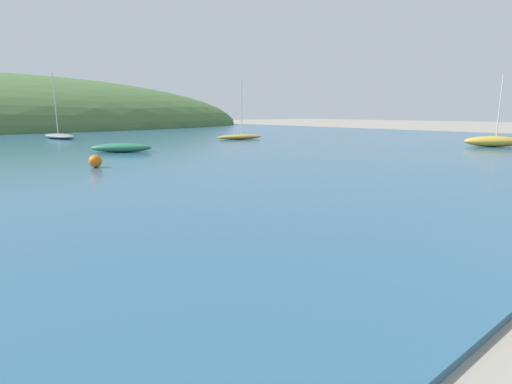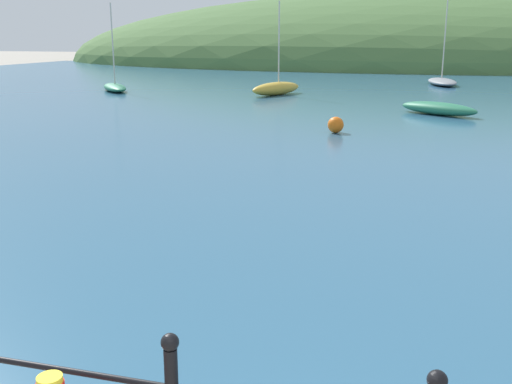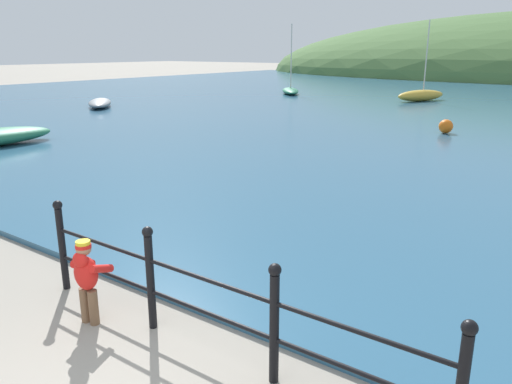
{
  "view_description": "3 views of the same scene",
  "coord_description": "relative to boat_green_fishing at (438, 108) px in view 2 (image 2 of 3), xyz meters",
  "views": [
    {
      "loc": [
        -6.72,
        0.71,
        2.23
      ],
      "look_at": [
        -2.54,
        5.73,
        0.93
      ],
      "focal_mm": 28.0,
      "sensor_mm": 36.0,
      "label": 1
    },
    {
      "loc": [
        0.91,
        -1.68,
        3.05
      ],
      "look_at": [
        -1.13,
        5.76,
        1.02
      ],
      "focal_mm": 42.0,
      "sensor_mm": 36.0,
      "label": 2
    },
    {
      "loc": [
        3.34,
        -1.89,
        3.02
      ],
      "look_at": [
        -1.09,
        4.27,
        0.86
      ],
      "focal_mm": 35.0,
      "sensor_mm": 36.0,
      "label": 3
    }
  ],
  "objects": [
    {
      "name": "boat_green_fishing",
      "position": [
        0.0,
        0.0,
        0.0
      ],
      "size": [
        3.17,
        2.55,
        0.48
      ],
      "color": "#287551",
      "rests_on": "water"
    },
    {
      "name": "boat_twin_mast",
      "position": [
        -7.76,
        5.94,
        0.1
      ],
      "size": [
        2.31,
        3.61,
        4.57
      ],
      "color": "gold",
      "rests_on": "water"
    },
    {
      "name": "water",
      "position": [
        -1.57,
        9.87,
        -0.29
      ],
      "size": [
        80.0,
        60.0,
        0.1
      ],
      "primitive_type": "cube",
      "color": "#2D5B7A",
      "rests_on": "ground"
    },
    {
      "name": "boat_nearest_quay",
      "position": [
        0.5,
        14.66,
        -0.02
      ],
      "size": [
        2.19,
        4.63,
        5.29
      ],
      "color": "gray",
      "rests_on": "water"
    },
    {
      "name": "boat_far_right",
      "position": [
        -16.71,
        5.75,
        -0.02
      ],
      "size": [
        3.13,
        3.68,
        4.58
      ],
      "color": "#287551",
      "rests_on": "water"
    },
    {
      "name": "mooring_buoy",
      "position": [
        -3.16,
        -5.36,
        0.01
      ],
      "size": [
        0.5,
        0.5,
        0.5
      ],
      "primitive_type": "sphere",
      "color": "orange",
      "rests_on": "water"
    },
    {
      "name": "far_hillside",
      "position": [
        -1.57,
        47.14,
        -0.34
      ],
      "size": [
        82.31,
        45.27,
        15.24
      ],
      "color": "#476B38",
      "rests_on": "ground"
    }
  ]
}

